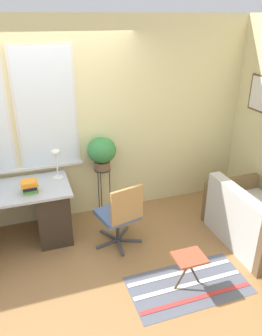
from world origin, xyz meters
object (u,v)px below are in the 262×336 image
(desk_lamp, at_px, (56,158))
(couch_loveseat, at_px, (253,222))
(office_chair_swivel, at_px, (120,214))
(potted_plant, at_px, (102,151))
(folding_stool, at_px, (189,260))
(plant_stand, at_px, (103,176))
(book_stack, at_px, (29,186))

(desk_lamp, height_order, couch_loveseat, desk_lamp)
(desk_lamp, bearing_deg, office_chair_swivel, -44.78)
(potted_plant, bearing_deg, desk_lamp, -168.89)
(desk_lamp, relative_size, folding_stool, 0.98)
(plant_stand, bearing_deg, book_stack, -157.87)
(office_chair_swivel, bearing_deg, couch_loveseat, 151.37)
(desk_lamp, xyz_separation_m, potted_plant, (0.62, 0.12, -0.04))
(desk_lamp, distance_m, potted_plant, 0.63)
(book_stack, bearing_deg, couch_loveseat, -16.96)
(book_stack, xyz_separation_m, folding_stool, (1.48, -1.27, -0.48))
(book_stack, bearing_deg, folding_stool, -40.73)
(plant_stand, relative_size, potted_plant, 1.64)
(office_chair_swivel, bearing_deg, potted_plant, -101.44)
(desk_lamp, distance_m, plant_stand, 0.75)
(book_stack, distance_m, plant_stand, 1.08)
(office_chair_swivel, xyz_separation_m, plant_stand, (-0.02, 0.76, 0.17))
(book_stack, height_order, office_chair_swivel, book_stack)
(desk_lamp, relative_size, book_stack, 1.97)
(couch_loveseat, xyz_separation_m, plant_stand, (-1.66, 1.21, 0.35))
(book_stack, relative_size, potted_plant, 0.45)
(desk_lamp, xyz_separation_m, couch_loveseat, (2.28, -1.09, -0.77))
(book_stack, distance_m, potted_plant, 1.08)
(desk_lamp, height_order, office_chair_swivel, desk_lamp)
(couch_loveseat, relative_size, plant_stand, 1.68)
(desk_lamp, bearing_deg, potted_plant, 11.11)
(desk_lamp, xyz_separation_m, folding_stool, (1.11, -1.55, -0.69))
(couch_loveseat, distance_m, plant_stand, 2.08)
(folding_stool, bearing_deg, desk_lamp, 125.62)
(folding_stool, bearing_deg, couch_loveseat, 21.86)
(office_chair_swivel, bearing_deg, book_stack, -32.86)
(couch_loveseat, height_order, folding_stool, couch_loveseat)
(book_stack, xyz_separation_m, office_chair_swivel, (1.01, -0.36, -0.38))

